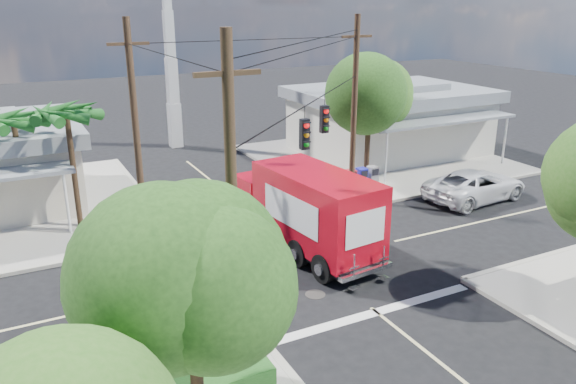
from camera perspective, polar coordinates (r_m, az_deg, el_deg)
ground at (r=21.94m, az=2.39°, el=-6.95°), size 120.00×120.00×0.00m
sidewalk_ne at (r=36.10m, az=9.02°, el=3.38°), size 14.12×14.12×0.14m
road_markings at (r=20.81m, az=4.40°, el=-8.50°), size 32.00×32.00×0.01m
building_ne at (r=37.39m, az=10.26°, el=7.39°), size 11.80×10.20×4.50m
radio_tower at (r=38.76m, az=-11.81°, el=12.66°), size 0.80×0.80×17.00m
tree_sw_front at (r=11.29m, az=-9.74°, el=-8.90°), size 3.88×3.78×6.03m
tree_ne_front at (r=29.74m, az=8.34°, el=9.39°), size 4.21×4.14×6.66m
tree_ne_back at (r=33.10m, az=9.82°, el=9.24°), size 3.77×3.66×5.82m
palm_nw_front at (r=25.18m, az=-21.56°, el=7.23°), size 3.01×3.08×5.59m
palm_nw_back at (r=26.62m, az=-26.11°, el=6.38°), size 3.01×3.08×5.19m
utility_poles at (r=21.06m, az=-3.36°, el=5.44°), size 12.00×10.68×9.00m
vending_boxes at (r=29.83m, az=7.47°, el=1.40°), size 1.90×0.50×1.10m
delivery_truck at (r=22.23m, az=1.81°, el=-1.76°), size 3.30×8.05×3.39m
parked_car at (r=29.71m, az=18.52°, el=0.68°), size 5.85×3.13×1.56m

